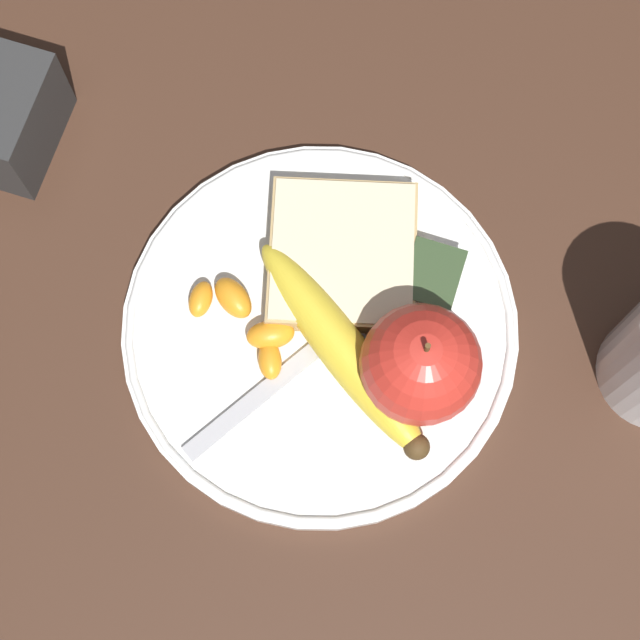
% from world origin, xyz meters
% --- Properties ---
extents(ground_plane, '(3.00, 3.00, 0.00)m').
position_xyz_m(ground_plane, '(0.00, 0.00, 0.00)').
color(ground_plane, '#42281C').
extents(plate, '(0.27, 0.27, 0.01)m').
position_xyz_m(plate, '(0.00, 0.00, 0.01)').
color(plate, white).
rests_on(plate, ground_plane).
extents(apple, '(0.08, 0.08, 0.09)m').
position_xyz_m(apple, '(0.01, 0.07, 0.05)').
color(apple, red).
rests_on(apple, plate).
extents(banana, '(0.13, 0.16, 0.03)m').
position_xyz_m(banana, '(0.01, 0.02, 0.03)').
color(banana, yellow).
rests_on(banana, plate).
extents(bread_slice, '(0.13, 0.12, 0.02)m').
position_xyz_m(bread_slice, '(-0.05, 0.00, 0.02)').
color(bread_slice, tan).
rests_on(bread_slice, plate).
extents(fork, '(0.18, 0.12, 0.00)m').
position_xyz_m(fork, '(0.01, 0.00, 0.01)').
color(fork, '#B2B2B7').
rests_on(fork, plate).
extents(jam_packet, '(0.04, 0.04, 0.02)m').
position_xyz_m(jam_packet, '(-0.05, 0.06, 0.02)').
color(jam_packet, white).
rests_on(jam_packet, plate).
extents(orange_segment_0, '(0.03, 0.04, 0.02)m').
position_xyz_m(orange_segment_0, '(0.02, -0.03, 0.02)').
color(orange_segment_0, orange).
rests_on(orange_segment_0, plate).
extents(orange_segment_1, '(0.03, 0.02, 0.01)m').
position_xyz_m(orange_segment_1, '(0.01, -0.08, 0.02)').
color(orange_segment_1, orange).
rests_on(orange_segment_1, plate).
extents(orange_segment_2, '(0.03, 0.04, 0.02)m').
position_xyz_m(orange_segment_2, '(-0.01, -0.02, 0.02)').
color(orange_segment_2, orange).
rests_on(orange_segment_2, plate).
extents(orange_segment_3, '(0.03, 0.03, 0.01)m').
position_xyz_m(orange_segment_3, '(0.03, -0.02, 0.02)').
color(orange_segment_3, orange).
rests_on(orange_segment_3, plate).
extents(orange_segment_4, '(0.04, 0.04, 0.02)m').
position_xyz_m(orange_segment_4, '(0.00, -0.06, 0.02)').
color(orange_segment_4, orange).
rests_on(orange_segment_4, plate).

